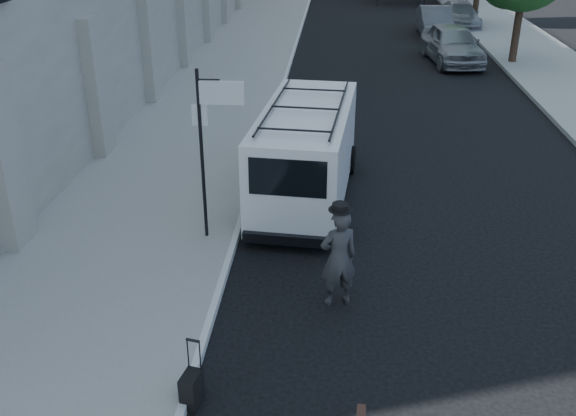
% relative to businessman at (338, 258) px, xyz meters
% --- Properties ---
extents(ground, '(120.00, 120.00, 0.00)m').
position_rel_businessman_xyz_m(ground, '(-0.13, -1.13, -0.92)').
color(ground, black).
rests_on(ground, ground).
extents(sidewalk_left, '(4.50, 48.00, 0.15)m').
position_rel_businessman_xyz_m(sidewalk_left, '(-4.38, 14.87, -0.84)').
color(sidewalk_left, gray).
rests_on(sidewalk_left, ground).
extents(sidewalk_right, '(4.00, 56.00, 0.15)m').
position_rel_businessman_xyz_m(sidewalk_right, '(8.87, 18.87, -0.84)').
color(sidewalk_right, gray).
rests_on(sidewalk_right, ground).
extents(sign_pole, '(1.03, 0.07, 3.50)m').
position_rel_businessman_xyz_m(sign_pole, '(-2.49, 2.07, 1.74)').
color(sign_pole, black).
rests_on(sign_pole, sidewalk_left).
extents(businessman, '(0.78, 0.65, 1.83)m').
position_rel_businessman_xyz_m(businessman, '(0.00, 0.00, 0.00)').
color(businessman, '#353538').
rests_on(businessman, ground).
extents(suitcase, '(0.30, 0.41, 1.02)m').
position_rel_businessman_xyz_m(suitcase, '(-2.03, -2.71, -0.64)').
color(suitcase, black).
rests_on(suitcase, ground).
extents(cargo_van, '(2.46, 6.00, 2.21)m').
position_rel_businessman_xyz_m(cargo_van, '(-0.77, 4.55, 0.24)').
color(cargo_van, white).
rests_on(cargo_van, ground).
extents(parked_car_a, '(2.50, 5.06, 1.66)m').
position_rel_businessman_xyz_m(parked_car_a, '(4.87, 19.02, -0.09)').
color(parked_car_a, '#909398').
rests_on(parked_car_a, ground).
extents(parked_car_b, '(1.59, 4.44, 1.46)m').
position_rel_businessman_xyz_m(parked_car_b, '(4.93, 25.28, -0.19)').
color(parked_car_b, '#4D4F54').
rests_on(parked_car_b, ground).
extents(parked_car_c, '(1.88, 4.63, 1.34)m').
position_rel_businessman_xyz_m(parked_car_c, '(6.67, 27.98, -0.24)').
color(parked_car_c, '#989A9F').
rests_on(parked_car_c, ground).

